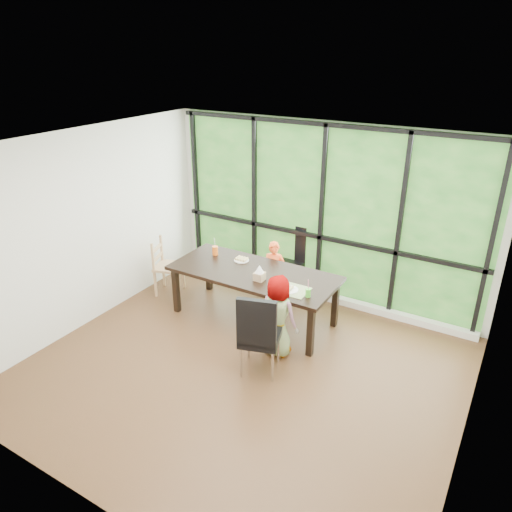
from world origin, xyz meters
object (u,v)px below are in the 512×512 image
at_px(plate_near, 289,290).
at_px(tissue_box, 259,276).
at_px(chair_end_beech, 169,267).
at_px(child_toddler, 274,272).
at_px(chair_interior_leather, 260,332).
at_px(child_older, 278,316).
at_px(dining_table, 254,295).
at_px(plate_far, 241,260).
at_px(green_cup, 308,293).
at_px(chair_window_leather, 287,261).
at_px(orange_cup, 215,251).

distance_m(plate_near, tissue_box, 0.48).
relative_size(chair_end_beech, child_toddler, 0.93).
relative_size(chair_interior_leather, child_older, 0.99).
bearing_deg(dining_table, chair_interior_leather, -55.34).
bearing_deg(plate_far, green_cup, -20.78).
relative_size(chair_end_beech, green_cup, 8.32).
bearing_deg(chair_window_leather, child_toddler, -88.72).
xyz_separation_m(child_toddler, tissue_box, (0.20, -0.79, 0.32)).
xyz_separation_m(chair_interior_leather, tissue_box, (-0.48, 0.81, 0.27)).
distance_m(plate_far, tissue_box, 0.68).
height_order(plate_far, plate_near, plate_near).
relative_size(dining_table, orange_cup, 17.30).
height_order(plate_far, orange_cup, orange_cup).
distance_m(chair_end_beech, plate_far, 1.28).
relative_size(dining_table, chair_window_leather, 2.19).
bearing_deg(chair_interior_leather, tissue_box, -76.98).
relative_size(orange_cup, green_cup, 1.26).
relative_size(green_cup, tissue_box, 0.83).
bearing_deg(plate_near, tissue_box, 172.94).
relative_size(dining_table, child_older, 2.17).
bearing_deg(orange_cup, chair_end_beech, -165.05).
bearing_deg(orange_cup, tissue_box, -21.18).
relative_size(orange_cup, tissue_box, 1.04).
bearing_deg(green_cup, orange_cup, 164.94).
xyz_separation_m(chair_interior_leather, plate_near, (-0.01, 0.75, 0.22)).
xyz_separation_m(child_older, tissue_box, (-0.50, 0.39, 0.26)).
xyz_separation_m(chair_window_leather, chair_end_beech, (-1.58, -0.97, -0.09)).
relative_size(chair_end_beech, tissue_box, 6.87).
xyz_separation_m(plate_far, plate_near, (1.02, -0.47, 0.00)).
bearing_deg(green_cup, child_older, -130.88).
bearing_deg(plate_near, chair_window_leather, 118.16).
height_order(child_toddler, tissue_box, child_toddler).
relative_size(chair_interior_leather, plate_near, 4.38).
height_order(dining_table, green_cup, green_cup).
distance_m(plate_far, plate_near, 1.12).
height_order(plate_far, green_cup, green_cup).
bearing_deg(green_cup, chair_end_beech, 173.92).
xyz_separation_m(chair_interior_leather, child_toddler, (-0.69, 1.60, -0.05)).
xyz_separation_m(plate_near, tissue_box, (-0.47, 0.06, 0.05)).
relative_size(chair_interior_leather, orange_cup, 7.91).
distance_m(chair_end_beech, tissue_box, 1.81).
xyz_separation_m(chair_window_leather, plate_far, (-0.37, -0.75, 0.22)).
xyz_separation_m(green_cup, tissue_box, (-0.76, 0.09, 0.00)).
height_order(green_cup, tissue_box, tissue_box).
distance_m(dining_table, chair_window_leather, 0.99).
height_order(plate_far, tissue_box, tissue_box).
bearing_deg(dining_table, plate_near, -19.57).
relative_size(child_toddler, green_cup, 8.99).
distance_m(child_older, plate_far, 1.32).
distance_m(chair_end_beech, child_older, 2.33).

